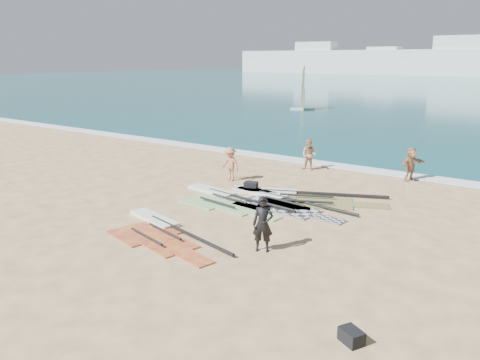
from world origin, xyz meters
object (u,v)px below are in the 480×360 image
Objects in this scene: rig_grey at (276,201)px; beachgoer_right at (411,164)px; rig_orange at (294,197)px; beachgoer_left at (309,155)px; gear_bag_near at (251,186)px; gear_bag_far at (351,336)px; person_wetsuit at (263,224)px; rig_red at (159,230)px; beachgoer_mid at (230,164)px; rig_green at (222,198)px.

rig_grey is 3.55× the size of beachgoer_right.
rig_orange is 4.11× the size of beachgoer_left.
gear_bag_far is (7.77, -8.04, -0.03)m from gear_bag_near.
beachgoer_right is at bearing 69.14° from rig_grey.
person_wetsuit is at bearing 143.82° from gear_bag_far.
rig_red is 11.17× the size of gear_bag_far.
beachgoer_mid reaches higher than rig_red.
rig_orange reaches higher than rig_red.
beachgoer_right is (4.75, 0.80, 0.01)m from beachgoer_left.
gear_bag_near is 1.16× the size of gear_bag_far.
rig_orange is at bearing 78.40° from rig_grey.
gear_bag_far is 0.30× the size of beachgoer_right.
gear_bag_near reaches higher than rig_grey.
beachgoer_right is at bearing 47.12° from gear_bag_near.
rig_green is at bearing -96.26° from beachgoer_left.
person_wetsuit is 8.13m from beachgoer_mid.
beachgoer_mid is (-5.54, 5.95, -0.04)m from person_wetsuit.
person_wetsuit is at bearing -94.67° from rig_orange.
rig_orange is (0.30, 0.92, 0.00)m from rig_grey.
rig_grey is at bearing -26.99° from gear_bag_near.
gear_bag_far is (5.99, -7.13, 0.09)m from rig_grey.
rig_orange is 5.57m from person_wetsuit.
rig_orange is at bearing -71.42° from beachgoer_left.
gear_bag_far reaches higher than rig_orange.
person_wetsuit is 10.50m from beachgoer_left.
beachgoer_mid reaches higher than rig_green.
rig_orange is at bearing 86.86° from rig_red.
gear_bag_near is 0.36× the size of beachgoer_mid.
person_wetsuit is at bearing 23.39° from rig_red.
person_wetsuit reaches higher than gear_bag_far.
gear_bag_far is at bearing -2.94° from rig_red.
rig_green is 6.55m from beachgoer_left.
beachgoer_right reaches higher than gear_bag_near.
gear_bag_far is 0.29× the size of person_wetsuit.
beachgoer_right is at bearing 57.62° from person_wetsuit.
rig_orange is 13.42× the size of gear_bag_far.
beachgoer_left reaches higher than gear_bag_near.
rig_red is at bearing 179.68° from beachgoer_right.
beachgoer_left reaches higher than rig_grey.
rig_green is 1.83m from gear_bag_near.
beachgoer_left is (-3.56, 9.88, -0.04)m from person_wetsuit.
gear_bag_far is 13.79m from beachgoer_right.
gear_bag_far is at bearing -61.64° from beachgoer_left.
gear_bag_near is at bearing -96.07° from beachgoer_left.
beachgoer_right is (-2.69, 13.51, 0.64)m from gear_bag_far.
beachgoer_right reaches higher than rig_red.
rig_grey is 1.02× the size of rig_green.
beachgoer_mid is (-3.42, 1.65, 0.73)m from rig_grey.
gear_bag_far is 12.89m from beachgoer_mid.
beachgoer_right is at bearing 101.26° from gear_bag_far.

